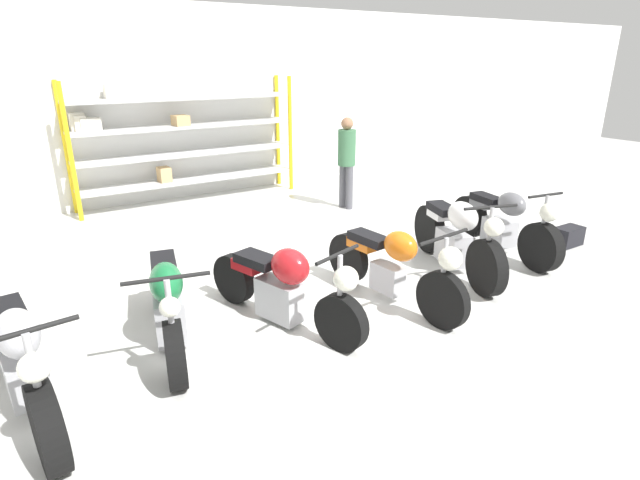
{
  "coord_description": "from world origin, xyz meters",
  "views": [
    {
      "loc": [
        -2.81,
        -4.05,
        2.63
      ],
      "look_at": [
        0.0,
        0.4,
        0.7
      ],
      "focal_mm": 28.0,
      "sensor_mm": 36.0,
      "label": 1
    }
  ],
  "objects_px": {
    "motorcycle_white": "(456,237)",
    "person_browsing": "(347,156)",
    "toolbox": "(568,236)",
    "motorcycle_grey": "(504,223)",
    "motorcycle_red": "(284,287)",
    "shelving_rack": "(177,138)",
    "motorcycle_green": "(168,303)",
    "motorcycle_silver": "(23,362)",
    "motorcycle_orange": "(394,265)"
  },
  "relations": [
    {
      "from": "motorcycle_white",
      "to": "person_browsing",
      "type": "height_order",
      "value": "person_browsing"
    },
    {
      "from": "toolbox",
      "to": "motorcycle_grey",
      "type": "bearing_deg",
      "value": 163.2
    },
    {
      "from": "person_browsing",
      "to": "toolbox",
      "type": "height_order",
      "value": "person_browsing"
    },
    {
      "from": "motorcycle_red",
      "to": "shelving_rack",
      "type": "bearing_deg",
      "value": 156.13
    },
    {
      "from": "toolbox",
      "to": "motorcycle_green",
      "type": "bearing_deg",
      "value": 175.32
    },
    {
      "from": "shelving_rack",
      "to": "person_browsing",
      "type": "height_order",
      "value": "shelving_rack"
    },
    {
      "from": "motorcycle_green",
      "to": "motorcycle_grey",
      "type": "relative_size",
      "value": 0.97
    },
    {
      "from": "motorcycle_silver",
      "to": "motorcycle_grey",
      "type": "height_order",
      "value": "motorcycle_silver"
    },
    {
      "from": "motorcycle_orange",
      "to": "person_browsing",
      "type": "height_order",
      "value": "person_browsing"
    },
    {
      "from": "motorcycle_silver",
      "to": "toolbox",
      "type": "relative_size",
      "value": 4.85
    },
    {
      "from": "motorcycle_red",
      "to": "motorcycle_white",
      "type": "height_order",
      "value": "motorcycle_white"
    },
    {
      "from": "motorcycle_red",
      "to": "motorcycle_grey",
      "type": "xyz_separation_m",
      "value": [
        3.58,
        0.14,
        0.01
      ]
    },
    {
      "from": "shelving_rack",
      "to": "motorcycle_grey",
      "type": "relative_size",
      "value": 2.02
    },
    {
      "from": "shelving_rack",
      "to": "motorcycle_orange",
      "type": "xyz_separation_m",
      "value": [
        0.66,
        -5.5,
        -0.76
      ]
    },
    {
      "from": "motorcycle_silver",
      "to": "motorcycle_white",
      "type": "bearing_deg",
      "value": 86.2
    },
    {
      "from": "motorcycle_grey",
      "to": "motorcycle_silver",
      "type": "bearing_deg",
      "value": -77.69
    },
    {
      "from": "motorcycle_green",
      "to": "toolbox",
      "type": "distance_m",
      "value": 5.8
    },
    {
      "from": "shelving_rack",
      "to": "motorcycle_white",
      "type": "relative_size",
      "value": 2.02
    },
    {
      "from": "person_browsing",
      "to": "motorcycle_grey",
      "type": "bearing_deg",
      "value": 90.7
    },
    {
      "from": "motorcycle_white",
      "to": "toolbox",
      "type": "xyz_separation_m",
      "value": [
        2.14,
        -0.23,
        -0.33
      ]
    },
    {
      "from": "shelving_rack",
      "to": "motorcycle_silver",
      "type": "xyz_separation_m",
      "value": [
        -2.94,
        -5.42,
        -0.77
      ]
    },
    {
      "from": "shelving_rack",
      "to": "motorcycle_green",
      "type": "distance_m",
      "value": 5.33
    },
    {
      "from": "motorcycle_white",
      "to": "motorcycle_grey",
      "type": "relative_size",
      "value": 1.0
    },
    {
      "from": "motorcycle_silver",
      "to": "motorcycle_green",
      "type": "distance_m",
      "value": 1.31
    },
    {
      "from": "motorcycle_white",
      "to": "motorcycle_red",
      "type": "bearing_deg",
      "value": -71.43
    },
    {
      "from": "motorcycle_grey",
      "to": "shelving_rack",
      "type": "bearing_deg",
      "value": -140.3
    },
    {
      "from": "motorcycle_red",
      "to": "person_browsing",
      "type": "bearing_deg",
      "value": 119.27
    },
    {
      "from": "motorcycle_orange",
      "to": "person_browsing",
      "type": "relative_size",
      "value": 1.26
    },
    {
      "from": "motorcycle_white",
      "to": "motorcycle_orange",
      "type": "bearing_deg",
      "value": -60.24
    },
    {
      "from": "motorcycle_green",
      "to": "motorcycle_grey",
      "type": "bearing_deg",
      "value": 101.28
    },
    {
      "from": "motorcycle_orange",
      "to": "toolbox",
      "type": "height_order",
      "value": "motorcycle_orange"
    },
    {
      "from": "motorcycle_silver",
      "to": "motorcycle_white",
      "type": "xyz_separation_m",
      "value": [
        4.87,
        0.19,
        0.02
      ]
    },
    {
      "from": "motorcycle_red",
      "to": "person_browsing",
      "type": "height_order",
      "value": "person_browsing"
    },
    {
      "from": "person_browsing",
      "to": "motorcycle_white",
      "type": "bearing_deg",
      "value": 71.44
    },
    {
      "from": "motorcycle_orange",
      "to": "person_browsing",
      "type": "bearing_deg",
      "value": 146.76
    },
    {
      "from": "motorcycle_grey",
      "to": "motorcycle_green",
      "type": "bearing_deg",
      "value": -82.25
    },
    {
      "from": "motorcycle_green",
      "to": "toolbox",
      "type": "height_order",
      "value": "motorcycle_green"
    },
    {
      "from": "shelving_rack",
      "to": "motorcycle_red",
      "type": "relative_size",
      "value": 2.05
    },
    {
      "from": "motorcycle_orange",
      "to": "motorcycle_silver",
      "type": "bearing_deg",
      "value": -97.36
    },
    {
      "from": "toolbox",
      "to": "shelving_rack",
      "type": "bearing_deg",
      "value": 126.73
    },
    {
      "from": "motorcycle_orange",
      "to": "motorcycle_grey",
      "type": "distance_m",
      "value": 2.35
    },
    {
      "from": "motorcycle_white",
      "to": "toolbox",
      "type": "distance_m",
      "value": 2.18
    },
    {
      "from": "motorcycle_red",
      "to": "motorcycle_white",
      "type": "bearing_deg",
      "value": 73.64
    },
    {
      "from": "motorcycle_white",
      "to": "motorcycle_grey",
      "type": "xyz_separation_m",
      "value": [
        1.05,
        0.1,
        -0.03
      ]
    },
    {
      "from": "shelving_rack",
      "to": "motorcycle_white",
      "type": "height_order",
      "value": "shelving_rack"
    },
    {
      "from": "motorcycle_orange",
      "to": "motorcycle_white",
      "type": "height_order",
      "value": "motorcycle_white"
    },
    {
      "from": "motorcycle_green",
      "to": "toolbox",
      "type": "bearing_deg",
      "value": 98.36
    },
    {
      "from": "motorcycle_red",
      "to": "person_browsing",
      "type": "xyz_separation_m",
      "value": [
        3.02,
        3.2,
        0.54
      ]
    },
    {
      "from": "motorcycle_green",
      "to": "motorcycle_red",
      "type": "xyz_separation_m",
      "value": [
        1.11,
        -0.29,
        0.01
      ]
    },
    {
      "from": "motorcycle_silver",
      "to": "person_browsing",
      "type": "distance_m",
      "value": 6.34
    }
  ]
}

